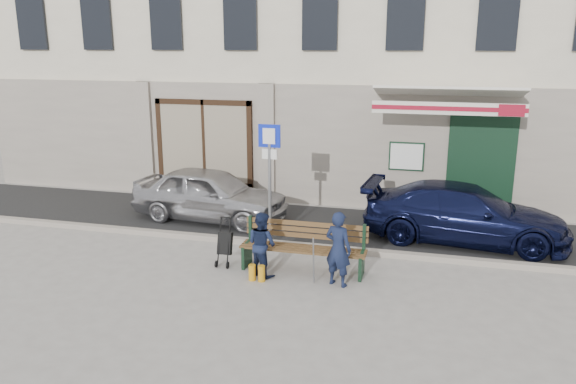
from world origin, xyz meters
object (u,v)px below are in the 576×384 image
(car_navy, at_px, (464,214))
(woman, at_px, (262,244))
(man, at_px, (338,249))
(car_silver, at_px, (210,194))
(stroller, at_px, (225,244))
(parking_sign, at_px, (270,165))
(bench, at_px, (301,248))

(car_navy, xyz_separation_m, woman, (-3.72, -2.88, -0.02))
(man, bearing_deg, woman, 15.89)
(car_silver, bearing_deg, stroller, -146.19)
(car_silver, bearing_deg, parking_sign, -116.92)
(parking_sign, bearing_deg, car_navy, 19.03)
(parking_sign, bearing_deg, bench, -50.33)
(car_navy, bearing_deg, bench, 134.45)
(parking_sign, bearing_deg, man, -42.40)
(bench, height_order, man, man)
(stroller, bearing_deg, parking_sign, 69.36)
(car_silver, xyz_separation_m, parking_sign, (1.89, -1.24, 1.08))
(bench, bearing_deg, stroller, -177.09)
(man, bearing_deg, bench, -10.95)
(car_navy, height_order, stroller, car_navy)
(car_navy, relative_size, stroller, 4.61)
(man, bearing_deg, car_navy, -107.12)
(woman, distance_m, stroller, 0.92)
(man, bearing_deg, stroller, 10.17)
(parking_sign, distance_m, woman, 2.08)
(parking_sign, bearing_deg, woman, -75.50)
(car_navy, bearing_deg, woman, 132.91)
(woman, bearing_deg, car_navy, -112.52)
(car_silver, height_order, parking_sign, parking_sign)
(bench, relative_size, stroller, 2.54)
(bench, bearing_deg, parking_sign, 126.56)
(parking_sign, height_order, woman, parking_sign)
(woman, height_order, stroller, woman)
(car_navy, relative_size, parking_sign, 1.68)
(car_silver, height_order, woman, car_silver)
(stroller, bearing_deg, car_silver, 116.33)
(bench, relative_size, man, 1.74)
(woman, bearing_deg, parking_sign, -48.90)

